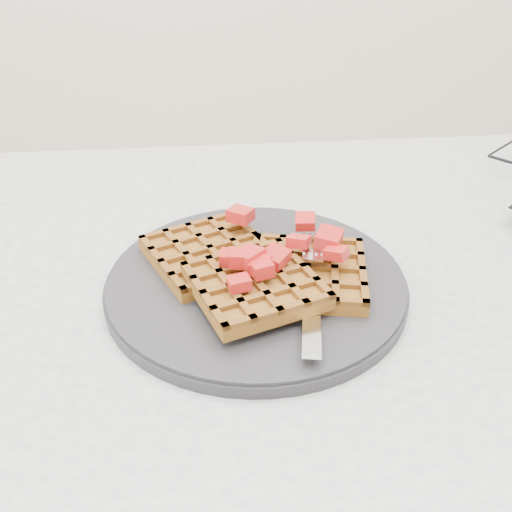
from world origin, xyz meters
name	(u,v)px	position (x,y,z in m)	size (l,w,h in m)	color
table	(391,360)	(0.00, 0.00, 0.64)	(1.20, 0.80, 0.75)	beige
plate	(256,282)	(-0.16, 0.00, 0.76)	(0.30, 0.30, 0.02)	black
waffles	(257,269)	(-0.16, -0.01, 0.78)	(0.24, 0.22, 0.03)	brown
strawberry_pile	(256,244)	(-0.16, 0.00, 0.80)	(0.15, 0.15, 0.02)	#980001
fork	(312,291)	(-0.11, -0.04, 0.77)	(0.02, 0.18, 0.02)	silver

